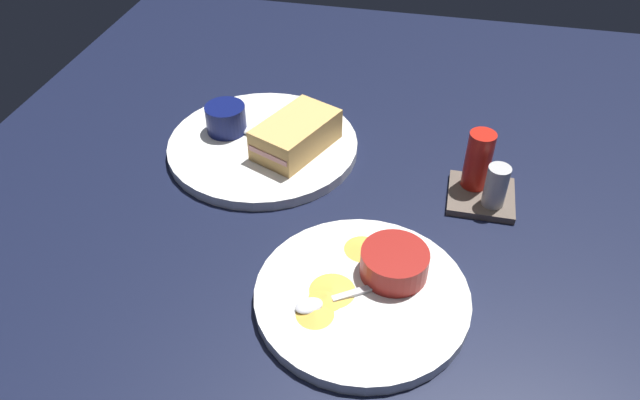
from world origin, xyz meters
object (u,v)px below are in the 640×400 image
at_px(plate_chips_companion, 362,296).
at_px(ramekin_dark_sauce, 226,118).
at_px(ramekin_light_gravy, 394,262).
at_px(condiment_caddy, 483,178).
at_px(plate_sandwich_main, 263,146).
at_px(spoon_by_gravy_ramekin, 320,303).
at_px(spoon_by_dark_ramekin, 259,131).
at_px(sandwich_half_near, 296,135).

bearing_deg(plate_chips_companion, ramekin_dark_sauce, -137.14).
height_order(plate_chips_companion, ramekin_light_gravy, ramekin_light_gravy).
xyz_separation_m(plate_chips_companion, condiment_caddy, (-0.22, 0.13, 0.03)).
xyz_separation_m(plate_sandwich_main, condiment_caddy, (0.04, 0.33, 0.03)).
bearing_deg(spoon_by_gravy_ramekin, ramekin_light_gravy, 131.81).
relative_size(plate_sandwich_main, spoon_by_dark_ramekin, 2.90).
height_order(spoon_by_dark_ramekin, condiment_caddy, condiment_caddy).
height_order(ramekin_dark_sauce, plate_chips_companion, ramekin_dark_sauce).
bearing_deg(plate_sandwich_main, ramekin_dark_sauce, -104.79).
bearing_deg(plate_sandwich_main, plate_chips_companion, 36.81).
xyz_separation_m(ramekin_light_gravy, condiment_caddy, (-0.18, 0.10, -0.00)).
distance_m(plate_chips_companion, ramekin_light_gravy, 0.05).
height_order(plate_sandwich_main, ramekin_dark_sauce, ramekin_dark_sauce).
xyz_separation_m(sandwich_half_near, spoon_by_dark_ramekin, (-0.02, -0.07, -0.02)).
xyz_separation_m(ramekin_dark_sauce, plate_chips_companion, (0.28, 0.26, -0.03)).
distance_m(plate_chips_companion, condiment_caddy, 0.26).
xyz_separation_m(ramekin_dark_sauce, spoon_by_gravy_ramekin, (0.31, 0.22, -0.02)).
bearing_deg(sandwich_half_near, ramekin_light_gravy, 38.19).
relative_size(sandwich_half_near, condiment_caddy, 1.57).
distance_m(plate_sandwich_main, ramekin_dark_sauce, 0.07).
bearing_deg(sandwich_half_near, spoon_by_dark_ramekin, -110.70).
relative_size(spoon_by_dark_ramekin, spoon_by_gravy_ramekin, 1.10).
bearing_deg(spoon_by_dark_ramekin, plate_chips_companion, 36.41).
xyz_separation_m(plate_sandwich_main, spoon_by_dark_ramekin, (-0.02, -0.01, 0.01)).
bearing_deg(plate_sandwich_main, ramekin_light_gravy, 45.23).
bearing_deg(ramekin_light_gravy, condiment_caddy, 152.01).
distance_m(ramekin_dark_sauce, spoon_by_dark_ramekin, 0.05).
bearing_deg(ramekin_dark_sauce, plate_chips_companion, 42.86).
height_order(sandwich_half_near, spoon_by_gravy_ramekin, sandwich_half_near).
distance_m(spoon_by_dark_ramekin, plate_chips_companion, 0.35).
relative_size(ramekin_dark_sauce, plate_chips_companion, 0.25).
distance_m(spoon_by_dark_ramekin, spoon_by_gravy_ramekin, 0.35).
bearing_deg(spoon_by_gravy_ramekin, plate_chips_companion, 123.95).
bearing_deg(ramekin_dark_sauce, spoon_by_gravy_ramekin, 35.10).
bearing_deg(spoon_by_dark_ramekin, ramekin_dark_sauce, -86.86).
height_order(plate_sandwich_main, spoon_by_dark_ramekin, spoon_by_dark_ramekin).
bearing_deg(plate_chips_companion, ramekin_light_gravy, 140.19).
relative_size(ramekin_dark_sauce, ramekin_light_gravy, 0.77).
xyz_separation_m(sandwich_half_near, ramekin_dark_sauce, (-0.02, -0.12, -0.00)).
distance_m(plate_sandwich_main, spoon_by_dark_ramekin, 0.03).
distance_m(ramekin_dark_sauce, condiment_caddy, 0.39).
xyz_separation_m(sandwich_half_near, condiment_caddy, (0.04, 0.27, -0.01)).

